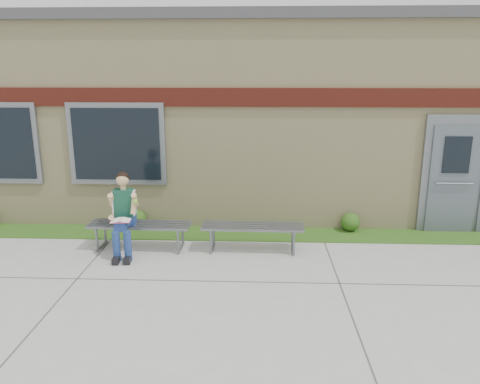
{
  "coord_description": "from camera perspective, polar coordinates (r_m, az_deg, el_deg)",
  "views": [
    {
      "loc": [
        -0.23,
        -5.98,
        3.12
      ],
      "look_at": [
        -0.55,
        1.7,
        1.09
      ],
      "focal_mm": 35.0,
      "sensor_mm": 36.0,
      "label": 1
    }
  ],
  "objects": [
    {
      "name": "grass_strip",
      "position": [
        9.13,
        3.68,
        -5.16
      ],
      "size": [
        16.0,
        0.8,
        0.02
      ],
      "primitive_type": "cube",
      "color": "#2A5215",
      "rests_on": "ground"
    },
    {
      "name": "bench_left",
      "position": [
        8.51,
        -12.09,
        -4.47
      ],
      "size": [
        1.82,
        0.56,
        0.47
      ],
      "rotation": [
        0.0,
        0.0,
        -0.03
      ],
      "color": "slate",
      "rests_on": "ground"
    },
    {
      "name": "shrub_mid",
      "position": [
        9.61,
        -12.47,
        -3.22
      ],
      "size": [
        0.37,
        0.37,
        0.37
      ],
      "primitive_type": "sphere",
      "color": "#2A5215",
      "rests_on": "grass_strip"
    },
    {
      "name": "school_building",
      "position": [
        12.01,
        3.5,
        9.9
      ],
      "size": [
        16.2,
        6.22,
        4.2
      ],
      "color": "beige",
      "rests_on": "ground"
    },
    {
      "name": "girl",
      "position": [
        8.25,
        -14.04,
        -2.45
      ],
      "size": [
        0.54,
        0.87,
        1.42
      ],
      "rotation": [
        0.0,
        0.0,
        0.09
      ],
      "color": "navy",
      "rests_on": "ground"
    },
    {
      "name": "shrub_east",
      "position": [
        9.47,
        13.29,
        -3.57
      ],
      "size": [
        0.36,
        0.36,
        0.36
      ],
      "primitive_type": "sphere",
      "color": "#2A5215",
      "rests_on": "grass_strip"
    },
    {
      "name": "bench_right",
      "position": [
        8.24,
        1.55,
        -4.79
      ],
      "size": [
        1.79,
        0.52,
        0.46
      ],
      "rotation": [
        0.0,
        0.0,
        -0.02
      ],
      "color": "slate",
      "rests_on": "ground"
    },
    {
      "name": "ground",
      "position": [
        6.75,
        4.16,
        -12.79
      ],
      "size": [
        80.0,
        80.0,
        0.0
      ],
      "primitive_type": "plane",
      "color": "#9E9E99",
      "rests_on": "ground"
    }
  ]
}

